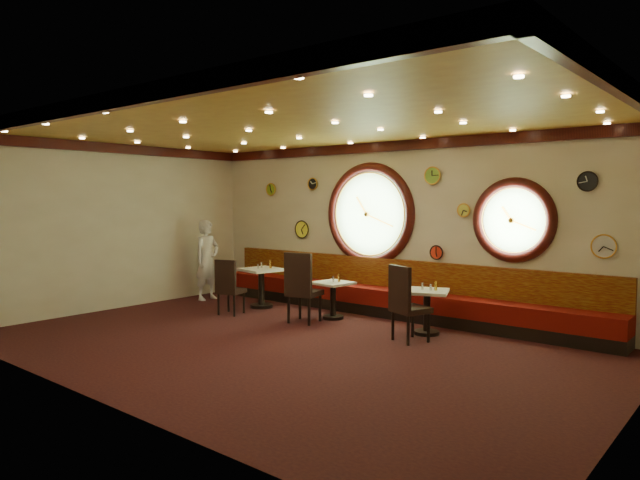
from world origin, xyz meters
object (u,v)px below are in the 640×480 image
(condiment_a_pepper, at_px, (258,266))
(condiment_b_pepper, at_px, (333,279))
(chair_c, at_px, (405,298))
(condiment_a_bottle, at_px, (271,264))
(table_b, at_px, (333,295))
(condiment_c_bottle, at_px, (436,286))
(condiment_b_salt, at_px, (333,279))
(table_a, at_px, (261,283))
(condiment_c_pepper, at_px, (431,287))
(waiter, at_px, (207,260))
(condiment_b_bottle, at_px, (339,278))
(chair_b, at_px, (301,283))
(condiment_a_salt, at_px, (262,265))
(chair_a, at_px, (228,283))
(table_c, at_px, (427,306))
(condiment_c_salt, at_px, (422,286))

(condiment_a_pepper, distance_m, condiment_b_pepper, 1.79)
(condiment_b_pepper, bearing_deg, condiment_a_pepper, -175.94)
(chair_c, xyz_separation_m, condiment_a_bottle, (-3.49, 0.70, 0.20))
(table_b, distance_m, condiment_c_bottle, 2.04)
(condiment_b_salt, distance_m, condiment_a_pepper, 1.74)
(table_a, xyz_separation_m, condiment_c_pepper, (3.70, 0.06, 0.27))
(condiment_c_pepper, height_order, waiter, waiter)
(condiment_b_bottle, bearing_deg, condiment_b_pepper, -142.39)
(chair_b, distance_m, condiment_b_salt, 0.73)
(condiment_a_pepper, bearing_deg, table_b, 3.92)
(chair_c, xyz_separation_m, condiment_a_salt, (-3.68, 0.64, 0.17))
(condiment_c_bottle, bearing_deg, chair_a, -164.38)
(condiment_a_pepper, bearing_deg, condiment_a_bottle, 51.12)
(condiment_b_bottle, bearing_deg, table_a, -176.11)
(table_a, relative_size, chair_b, 1.08)
(chair_b, distance_m, condiment_c_bottle, 2.30)
(chair_b, distance_m, condiment_c_pepper, 2.22)
(condiment_b_pepper, distance_m, condiment_a_bottle, 1.64)
(chair_b, xyz_separation_m, condiment_c_pepper, (2.12, 0.66, 0.06))
(table_c, height_order, condiment_c_pepper, condiment_c_pepper)
(table_b, height_order, chair_c, chair_c)
(waiter, bearing_deg, chair_c, -98.22)
(table_a, distance_m, chair_b, 1.70)
(table_c, xyz_separation_m, waiter, (-5.15, -0.17, 0.40))
(condiment_c_salt, relative_size, waiter, 0.07)
(table_c, bearing_deg, condiment_a_bottle, 179.09)
(waiter, bearing_deg, chair_b, -102.15)
(table_b, xyz_separation_m, chair_c, (1.86, -0.63, 0.24))
(table_a, xyz_separation_m, table_b, (1.75, 0.06, -0.07))
(chair_c, bearing_deg, condiment_b_bottle, -179.56)
(condiment_a_salt, relative_size, condiment_c_pepper, 1.07)
(condiment_b_salt, distance_m, condiment_b_bottle, 0.13)
(condiment_a_bottle, distance_m, waiter, 1.67)
(condiment_b_pepper, xyz_separation_m, condiment_a_bottle, (-1.63, 0.07, 0.15))
(chair_b, bearing_deg, condiment_b_bottle, 58.02)
(table_a, xyz_separation_m, chair_a, (0.06, -0.91, 0.10))
(condiment_a_pepper, bearing_deg, chair_b, -18.54)
(chair_a, xyz_separation_m, condiment_b_pepper, (1.69, 0.98, 0.12))
(chair_c, height_order, condiment_b_pepper, chair_c)
(condiment_c_pepper, relative_size, condiment_c_bottle, 0.67)
(condiment_b_pepper, distance_m, condiment_c_bottle, 2.00)
(chair_a, distance_m, condiment_c_bottle, 3.84)
(chair_c, bearing_deg, chair_a, -152.70)
(chair_c, relative_size, condiment_a_salt, 6.68)
(condiment_b_bottle, bearing_deg, chair_b, -109.94)
(chair_b, bearing_deg, condiment_a_salt, 145.73)
(table_a, bearing_deg, condiment_b_bottle, 3.89)
(table_a, height_order, condiment_c_salt, condiment_c_salt)
(table_b, xyz_separation_m, condiment_c_bottle, (2.00, 0.06, 0.36))
(table_c, height_order, condiment_b_pepper, condiment_b_pepper)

